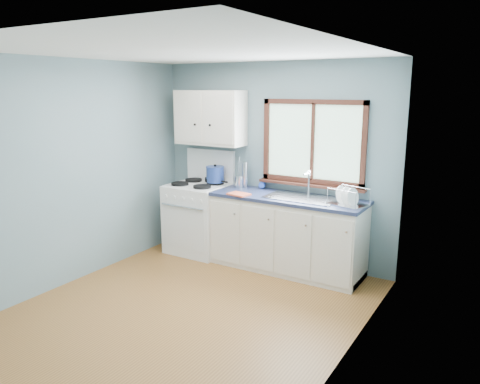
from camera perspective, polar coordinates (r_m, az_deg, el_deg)
The scene contains 19 objects.
floor at distance 4.87m, azimuth -6.20°, elevation -14.21°, with size 3.20×3.60×0.02m, color #915D2A.
ceiling at distance 4.37m, azimuth -7.01°, elevation 16.82°, with size 3.20×3.60×0.02m, color white.
wall_back at distance 5.96m, azimuth 4.15°, elevation 3.56°, with size 3.20×0.02×2.50m, color slate.
wall_front at distance 3.27m, azimuth -26.47°, elevation -5.33°, with size 3.20×0.02×2.50m, color slate.
wall_left at distance 5.57m, azimuth -19.80°, elevation 2.22°, with size 0.02×3.60×2.50m, color slate.
wall_right at distance 3.71m, azimuth 13.50°, elevation -2.30°, with size 0.02×3.60×2.50m, color slate.
gas_range at distance 6.33m, azimuth -5.06°, elevation -2.93°, with size 0.76×0.69×1.36m.
base_cabinets at distance 5.72m, azimuth 5.72°, elevation -5.51°, with size 1.85×0.60×0.88m.
countertop at distance 5.59m, azimuth 5.82°, elevation -0.73°, with size 1.89×0.64×0.04m, color #1D2541.
sink at distance 5.53m, azimuth 7.50°, elevation -1.36°, with size 0.84×0.46×0.44m.
window at distance 5.67m, azimuth 8.83°, elevation 5.29°, with size 1.36×0.10×1.03m.
upper_cabinets at distance 6.18m, azimuth -3.69°, elevation 9.02°, with size 0.95×0.35×0.70m.
skillet at distance 6.24m, azimuth -3.11°, elevation 1.53°, with size 0.41×0.32×0.05m.
stockpot at distance 6.19m, azimuth -3.05°, elevation 2.20°, with size 0.32×0.32×0.24m.
utensil_crock at distance 6.04m, azimuth -0.08°, elevation 1.31°, with size 0.16×0.16×0.39m.
thermos at distance 6.04m, azimuth 0.61°, elevation 2.12°, with size 0.08×0.08×0.33m, color silver.
soap_bottle at distance 5.95m, azimuth 2.65°, elevation 1.43°, with size 0.09×0.09×0.22m, color blue.
dish_towel at distance 5.63m, azimuth -0.14°, elevation -0.26°, with size 0.25×0.18×0.02m, color #EB5C3B.
dish_rack at distance 5.28m, azimuth 13.00°, elevation -0.98°, with size 0.45×0.39×0.20m.
Camera 1 is at (2.68, -3.43, 2.18)m, focal length 35.00 mm.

